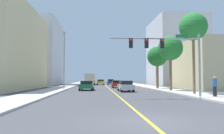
{
  "coord_description": "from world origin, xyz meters",
  "views": [
    {
      "loc": [
        -2.16,
        -9.38,
        1.8
      ],
      "look_at": [
        -0.47,
        15.38,
        3.03
      ],
      "focal_mm": 36.06,
      "sensor_mm": 36.0,
      "label": 1
    }
  ],
  "objects_px": {
    "traffic_signal_mast": "(169,50)",
    "palm_mid": "(170,48)",
    "car_green": "(87,85)",
    "car_yellow": "(101,82)",
    "car_silver": "(126,86)",
    "car_blue": "(111,82)",
    "delivery_truck": "(90,79)",
    "street_lamp": "(64,57)",
    "palm_near": "(193,27)",
    "palm_far": "(157,57)",
    "pedestrian": "(215,86)",
    "car_red": "(117,84)"
  },
  "relations": [
    {
      "from": "traffic_signal_mast",
      "to": "palm_mid",
      "type": "height_order",
      "value": "palm_mid"
    },
    {
      "from": "car_green",
      "to": "car_yellow",
      "type": "bearing_deg",
      "value": 86.51
    },
    {
      "from": "car_silver",
      "to": "car_yellow",
      "type": "bearing_deg",
      "value": 94.51
    },
    {
      "from": "car_silver",
      "to": "car_blue",
      "type": "height_order",
      "value": "car_blue"
    },
    {
      "from": "palm_mid",
      "to": "car_green",
      "type": "xyz_separation_m",
      "value": [
        -11.44,
        3.83,
        -5.1
      ]
    },
    {
      "from": "car_blue",
      "to": "car_yellow",
      "type": "distance_m",
      "value": 4.09
    },
    {
      "from": "delivery_truck",
      "to": "car_silver",
      "type": "bearing_deg",
      "value": -77.7
    },
    {
      "from": "palm_mid",
      "to": "car_green",
      "type": "bearing_deg",
      "value": 161.46
    },
    {
      "from": "traffic_signal_mast",
      "to": "palm_mid",
      "type": "xyz_separation_m",
      "value": [
        3.5,
        10.1,
        1.5
      ]
    },
    {
      "from": "street_lamp",
      "to": "palm_near",
      "type": "bearing_deg",
      "value": -37.11
    },
    {
      "from": "street_lamp",
      "to": "car_blue",
      "type": "height_order",
      "value": "street_lamp"
    },
    {
      "from": "car_green",
      "to": "car_blue",
      "type": "xyz_separation_m",
      "value": [
        5.38,
        29.9,
        0.05
      ]
    },
    {
      "from": "traffic_signal_mast",
      "to": "palm_far",
      "type": "distance_m",
      "value": 16.82
    },
    {
      "from": "traffic_signal_mast",
      "to": "delivery_truck",
      "type": "bearing_deg",
      "value": 101.36
    },
    {
      "from": "palm_mid",
      "to": "car_blue",
      "type": "xyz_separation_m",
      "value": [
        -6.05,
        33.73,
        -5.05
      ]
    },
    {
      "from": "car_green",
      "to": "delivery_truck",
      "type": "height_order",
      "value": "delivery_truck"
    },
    {
      "from": "car_silver",
      "to": "pedestrian",
      "type": "distance_m",
      "value": 12.53
    },
    {
      "from": "car_blue",
      "to": "palm_near",
      "type": "bearing_deg",
      "value": -81.21
    },
    {
      "from": "car_blue",
      "to": "delivery_truck",
      "type": "relative_size",
      "value": 0.49
    },
    {
      "from": "car_green",
      "to": "car_yellow",
      "type": "xyz_separation_m",
      "value": [
        2.5,
        26.99,
        0.01
      ]
    },
    {
      "from": "palm_near",
      "to": "traffic_signal_mast",
      "type": "bearing_deg",
      "value": -136.29
    },
    {
      "from": "pedestrian",
      "to": "delivery_truck",
      "type": "bearing_deg",
      "value": 143.83
    },
    {
      "from": "car_silver",
      "to": "car_red",
      "type": "height_order",
      "value": "car_silver"
    },
    {
      "from": "palm_mid",
      "to": "car_yellow",
      "type": "height_order",
      "value": "palm_mid"
    },
    {
      "from": "palm_mid",
      "to": "car_silver",
      "type": "xyz_separation_m",
      "value": [
        -6.08,
        0.49,
        -5.06
      ]
    },
    {
      "from": "palm_mid",
      "to": "car_blue",
      "type": "distance_m",
      "value": 34.64
    },
    {
      "from": "traffic_signal_mast",
      "to": "car_green",
      "type": "bearing_deg",
      "value": 119.67
    },
    {
      "from": "car_green",
      "to": "pedestrian",
      "type": "distance_m",
      "value": 18.44
    },
    {
      "from": "palm_far",
      "to": "car_green",
      "type": "height_order",
      "value": "palm_far"
    },
    {
      "from": "car_red",
      "to": "car_blue",
      "type": "relative_size",
      "value": 1.0
    },
    {
      "from": "palm_far",
      "to": "car_yellow",
      "type": "height_order",
      "value": "palm_far"
    },
    {
      "from": "palm_near",
      "to": "delivery_truck",
      "type": "bearing_deg",
      "value": 108.11
    },
    {
      "from": "car_blue",
      "to": "car_yellow",
      "type": "height_order",
      "value": "car_blue"
    },
    {
      "from": "car_blue",
      "to": "car_silver",
      "type": "bearing_deg",
      "value": -90.42
    },
    {
      "from": "car_silver",
      "to": "traffic_signal_mast",
      "type": "bearing_deg",
      "value": -77.2
    },
    {
      "from": "car_blue",
      "to": "street_lamp",
      "type": "bearing_deg",
      "value": -107.86
    },
    {
      "from": "car_red",
      "to": "pedestrian",
      "type": "distance_m",
      "value": 23.33
    },
    {
      "from": "car_silver",
      "to": "pedestrian",
      "type": "bearing_deg",
      "value": -58.29
    },
    {
      "from": "street_lamp",
      "to": "palm_mid",
      "type": "height_order",
      "value": "street_lamp"
    },
    {
      "from": "car_blue",
      "to": "pedestrian",
      "type": "relative_size",
      "value": 2.37
    },
    {
      "from": "car_yellow",
      "to": "car_green",
      "type": "bearing_deg",
      "value": -96.38
    },
    {
      "from": "car_red",
      "to": "car_blue",
      "type": "xyz_separation_m",
      "value": [
        0.15,
        21.51,
        0.06
      ]
    },
    {
      "from": "street_lamp",
      "to": "palm_mid",
      "type": "relative_size",
      "value": 1.19
    },
    {
      "from": "car_silver",
      "to": "street_lamp",
      "type": "bearing_deg",
      "value": 150.73
    },
    {
      "from": "traffic_signal_mast",
      "to": "car_yellow",
      "type": "xyz_separation_m",
      "value": [
        -5.43,
        40.92,
        -3.59
      ]
    },
    {
      "from": "car_silver",
      "to": "pedestrian",
      "type": "relative_size",
      "value": 2.55
    },
    {
      "from": "palm_mid",
      "to": "street_lamp",
      "type": "bearing_deg",
      "value": 160.49
    },
    {
      "from": "palm_far",
      "to": "delivery_truck",
      "type": "relative_size",
      "value": 0.77
    },
    {
      "from": "traffic_signal_mast",
      "to": "delivery_truck",
      "type": "distance_m",
      "value": 41.69
    },
    {
      "from": "palm_far",
      "to": "car_yellow",
      "type": "xyz_separation_m",
      "value": [
        -8.85,
        24.47,
        -4.53
      ]
    }
  ]
}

